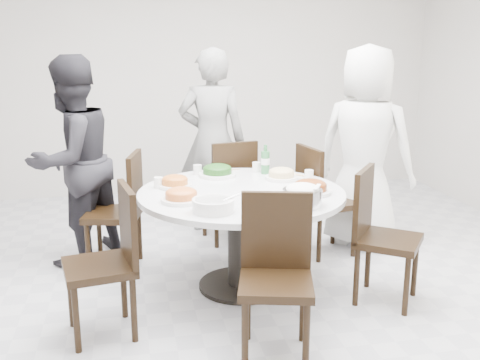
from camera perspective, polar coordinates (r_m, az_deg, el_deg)
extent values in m
cube|color=silver|center=(4.19, -0.26, -11.62)|extent=(6.00, 6.00, 0.01)
cube|color=beige|center=(6.75, -5.37, 10.52)|extent=(6.00, 0.01, 2.80)
cylinder|color=silver|center=(4.18, 0.14, -6.09)|extent=(1.50, 1.50, 0.75)
cube|color=black|center=(4.88, 8.89, -2.04)|extent=(0.49, 0.49, 0.95)
cube|color=black|center=(5.14, -1.28, -1.02)|extent=(0.49, 0.49, 0.95)
cube|color=black|center=(4.63, -12.79, -3.12)|extent=(0.50, 0.50, 0.95)
cube|color=black|center=(3.60, -14.14, -8.24)|extent=(0.49, 0.49, 0.95)
cube|color=black|center=(3.27, 3.68, -10.15)|extent=(0.51, 0.51, 0.95)
cube|color=black|center=(4.07, 14.86, -5.66)|extent=(0.59, 0.59, 0.95)
imported|color=white|center=(5.04, 12.58, 3.20)|extent=(1.03, 1.01, 1.78)
imported|color=black|center=(5.37, -2.84, 4.00)|extent=(0.71, 0.54, 1.75)
imported|color=black|center=(4.77, -16.67, 1.83)|extent=(1.04, 1.05, 1.70)
cylinder|color=white|center=(4.49, -2.32, 0.86)|extent=(0.30, 0.30, 0.08)
cylinder|color=white|center=(4.40, 4.23, 0.50)|extent=(0.25, 0.25, 0.07)
cylinder|color=white|center=(4.18, -6.63, -0.31)|extent=(0.25, 0.25, 0.07)
cylinder|color=white|center=(4.03, 7.15, -0.82)|extent=(0.30, 0.30, 0.08)
cylinder|color=white|center=(3.81, -5.98, -1.68)|extent=(0.28, 0.28, 0.07)
cylinder|color=silver|center=(3.72, 6.34, -1.78)|extent=(0.26, 0.26, 0.11)
cylinder|color=white|center=(3.58, -2.73, -2.58)|extent=(0.27, 0.27, 0.08)
cylinder|color=#2B6D3A|center=(4.56, 2.59, 2.11)|extent=(0.07, 0.07, 0.24)
cylinder|color=white|center=(4.69, -1.09, 1.45)|extent=(0.07, 0.07, 0.08)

